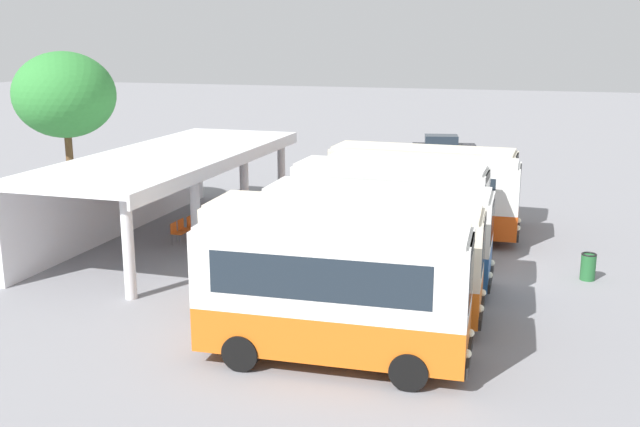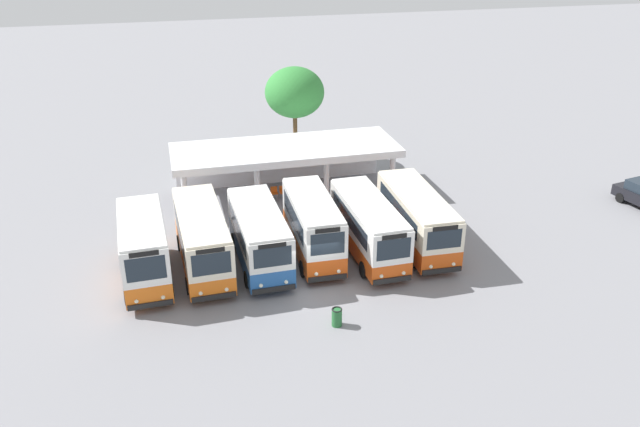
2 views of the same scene
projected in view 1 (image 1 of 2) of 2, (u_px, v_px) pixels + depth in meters
The scene contains 15 objects.
ground_plane at pixel (477, 272), 24.93m from camera, with size 180.00×180.00×0.00m, color gray.
city_bus_nearest_orange at pixel (334, 288), 17.62m from camera, with size 2.56×6.68×3.47m.
city_bus_second_in_row at pixel (343, 255), 20.58m from camera, with size 2.60×7.89×3.27m.
city_bus_middle_cream at pixel (377, 232), 23.27m from camera, with size 2.53×7.28×3.17m.
city_bus_fourth_amber at pixel (390, 207), 26.07m from camera, with size 2.32×6.89×3.44m.
city_bus_fifth_blue at pixel (420, 195), 28.70m from camera, with size 2.39×7.67×3.19m.
city_bus_far_end_green at pixel (422, 180), 31.59m from camera, with size 2.54×7.99×3.18m.
parked_car_flank at pixel (443, 147), 47.31m from camera, with size 2.50×4.29×1.62m.
terminal_canopy at pixel (158, 172), 28.81m from camera, with size 14.74×5.30×3.40m.
waiting_chair_end_by_column at pixel (176, 231), 28.10m from camera, with size 0.44×0.44×0.86m.
waiting_chair_second_from_end at pixel (183, 228), 28.63m from camera, with size 0.44×0.44×0.86m.
waiting_chair_middle_seat at pixel (192, 224), 29.15m from camera, with size 0.44×0.44×0.86m.
waiting_chair_fourth_seat at pixel (197, 221), 29.71m from camera, with size 0.44×0.44×0.86m.
roadside_tree_behind_canopy at pixel (65, 95), 31.53m from camera, with size 4.34×4.34×7.19m.
litter_bin_apron at pixel (588, 266), 24.02m from camera, with size 0.49×0.49×0.90m.
Camera 1 is at (-24.29, -1.88, 7.77)m, focal length 41.20 mm.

